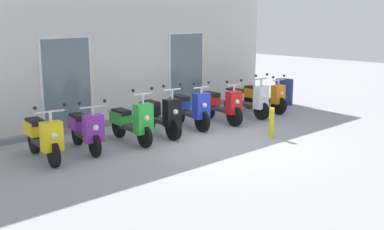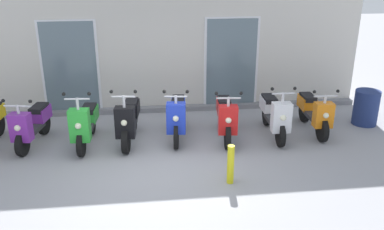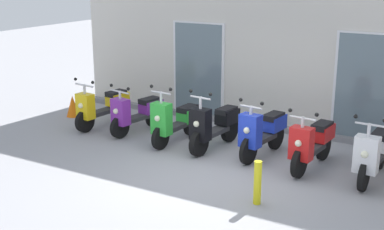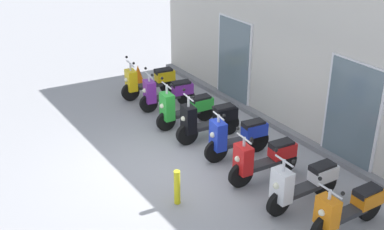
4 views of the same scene
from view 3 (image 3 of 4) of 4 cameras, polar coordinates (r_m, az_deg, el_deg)
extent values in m
plane|color=#939399|center=(9.32, 1.89, -6.49)|extent=(40.00, 40.00, 0.00)
cube|color=beige|center=(11.67, 9.61, 8.48)|extent=(10.39, 0.30, 4.16)
cube|color=slate|center=(11.87, 8.74, -1.36)|extent=(10.39, 0.20, 0.12)
cube|color=silver|center=(12.48, 0.70, 4.85)|extent=(1.36, 0.04, 2.30)
cube|color=slate|center=(12.46, 0.65, 4.83)|extent=(1.24, 0.02, 2.22)
cube|color=silver|center=(11.14, 18.50, 2.66)|extent=(1.36, 0.04, 2.30)
cube|color=slate|center=(11.12, 18.48, 2.63)|extent=(1.24, 0.02, 2.22)
cylinder|color=black|center=(11.78, -11.59, -0.68)|extent=(0.16, 0.50, 0.49)
cylinder|color=black|center=(12.52, -7.74, 0.49)|extent=(0.16, 0.50, 0.49)
cube|color=#2D2D30|center=(12.12, -9.63, 0.38)|extent=(0.34, 0.73, 0.09)
cube|color=yellow|center=(11.72, -11.54, 0.95)|extent=(0.41, 0.29, 0.56)
sphere|color=#F2EFCC|center=(11.62, -12.02, 1.00)|extent=(0.12, 0.12, 0.12)
cube|color=yellow|center=(12.37, -8.11, 1.77)|extent=(0.36, 0.55, 0.28)
cube|color=black|center=(12.31, -8.27, 2.36)|extent=(0.32, 0.51, 0.11)
cylinder|color=silver|center=(11.63, -11.64, 2.73)|extent=(0.06, 0.06, 0.23)
cylinder|color=silver|center=(11.60, -11.66, 3.19)|extent=(0.55, 0.10, 0.04)
sphere|color=black|center=(11.38, -10.77, 3.51)|extent=(0.07, 0.07, 0.07)
sphere|color=black|center=(11.79, -12.58, 3.83)|extent=(0.07, 0.07, 0.07)
cylinder|color=black|center=(11.25, -7.87, -1.35)|extent=(0.19, 0.49, 0.47)
cylinder|color=black|center=(11.94, -4.13, -0.22)|extent=(0.19, 0.49, 0.47)
cube|color=#2D2D30|center=(11.56, -5.96, -0.29)|extent=(0.37, 0.69, 0.09)
cube|color=purple|center=(11.18, -7.78, 0.36)|extent=(0.42, 0.31, 0.56)
sphere|color=#F2EFCC|center=(11.09, -8.29, 0.42)|extent=(0.12, 0.12, 0.12)
cube|color=purple|center=(11.80, -4.49, 0.97)|extent=(0.39, 0.57, 0.28)
cube|color=black|center=(11.73, -4.65, 1.59)|extent=(0.34, 0.52, 0.11)
cylinder|color=silver|center=(11.09, -7.85, 2.13)|extent=(0.06, 0.06, 0.20)
cylinder|color=silver|center=(11.07, -7.87, 2.53)|extent=(0.52, 0.13, 0.04)
sphere|color=black|center=(10.86, -6.96, 2.84)|extent=(0.07, 0.07, 0.07)
sphere|color=black|center=(11.24, -8.78, 3.22)|extent=(0.07, 0.07, 0.07)
cylinder|color=black|center=(10.49, -3.45, -2.47)|extent=(0.13, 0.49, 0.49)
cylinder|color=black|center=(11.33, -0.07, -1.03)|extent=(0.13, 0.49, 0.49)
cube|color=#2D2D30|center=(10.88, -1.70, -1.22)|extent=(0.31, 0.70, 0.09)
cube|color=green|center=(10.41, -3.35, -0.42)|extent=(0.40, 0.27, 0.64)
sphere|color=#F2EFCC|center=(10.30, -3.79, -0.38)|extent=(0.12, 0.12, 0.12)
cube|color=green|center=(11.18, -0.36, 0.06)|extent=(0.34, 0.54, 0.28)
cube|color=black|center=(11.12, -0.48, 0.71)|extent=(0.30, 0.50, 0.11)
cylinder|color=silver|center=(10.29, -3.39, 1.87)|extent=(0.06, 0.06, 0.25)
cylinder|color=silver|center=(10.27, -3.40, 2.44)|extent=(0.47, 0.07, 0.04)
sphere|color=black|center=(10.11, -2.35, 2.82)|extent=(0.07, 0.07, 0.07)
sphere|color=black|center=(10.39, -4.44, 3.14)|extent=(0.07, 0.07, 0.07)
cylinder|color=black|center=(10.10, 0.77, -3.10)|extent=(0.17, 0.53, 0.52)
cylinder|color=black|center=(10.97, 4.13, -1.58)|extent=(0.17, 0.53, 0.52)
cube|color=#2D2D30|center=(10.50, 2.53, -1.79)|extent=(0.34, 0.71, 0.09)
cube|color=black|center=(10.02, 0.91, -1.03)|extent=(0.40, 0.28, 0.62)
sphere|color=#F2EFCC|center=(9.90, 0.48, -0.99)|extent=(0.12, 0.12, 0.12)
cube|color=black|center=(10.80, 3.88, -0.15)|extent=(0.36, 0.55, 0.28)
cube|color=black|center=(10.73, 3.78, 0.52)|extent=(0.31, 0.51, 0.11)
cylinder|color=silver|center=(9.90, 0.92, 1.29)|extent=(0.06, 0.06, 0.26)
cylinder|color=silver|center=(9.87, 0.93, 1.90)|extent=(0.46, 0.09, 0.04)
sphere|color=black|center=(9.72, 2.02, 2.27)|extent=(0.07, 0.07, 0.07)
sphere|color=black|center=(9.98, -0.13, 2.64)|extent=(0.07, 0.07, 0.07)
cylinder|color=black|center=(9.75, 6.18, -3.85)|extent=(0.15, 0.54, 0.54)
cylinder|color=black|center=(10.61, 9.14, -2.30)|extent=(0.15, 0.54, 0.54)
cube|color=#2D2D30|center=(10.14, 7.74, -2.51)|extent=(0.34, 0.68, 0.09)
cube|color=#1E38C6|center=(9.66, 6.37, -1.71)|extent=(0.41, 0.29, 0.62)
sphere|color=#F2EFCC|center=(9.54, 5.97, -1.67)|extent=(0.12, 0.12, 0.12)
cube|color=#1E38C6|center=(10.43, 8.95, -0.83)|extent=(0.36, 0.55, 0.28)
cube|color=black|center=(10.36, 8.87, -0.14)|extent=(0.32, 0.51, 0.11)
cylinder|color=silver|center=(9.55, 6.44, 0.47)|extent=(0.06, 0.06, 0.18)
cylinder|color=silver|center=(9.53, 6.45, 0.88)|extent=(0.45, 0.09, 0.04)
sphere|color=black|center=(9.40, 7.64, 1.25)|extent=(0.07, 0.07, 0.07)
sphere|color=black|center=(9.62, 5.33, 1.67)|extent=(0.07, 0.07, 0.07)
cylinder|color=black|center=(9.29, 11.60, -5.17)|extent=(0.15, 0.53, 0.52)
cylinder|color=black|center=(10.23, 14.13, -3.33)|extent=(0.15, 0.53, 0.52)
cube|color=#2D2D30|center=(9.72, 12.96, -3.65)|extent=(0.33, 0.69, 0.09)
cube|color=red|center=(9.20, 11.83, -3.06)|extent=(0.40, 0.28, 0.58)
sphere|color=#F2EFCC|center=(9.08, 11.50, -3.04)|extent=(0.12, 0.12, 0.12)
cube|color=red|center=(10.05, 14.03, -1.85)|extent=(0.35, 0.55, 0.28)
cube|color=black|center=(9.97, 14.00, -1.14)|extent=(0.31, 0.50, 0.11)
cylinder|color=silver|center=(9.09, 11.96, -0.83)|extent=(0.06, 0.06, 0.20)
cylinder|color=silver|center=(9.07, 11.99, -0.34)|extent=(0.48, 0.08, 0.04)
sphere|color=black|center=(8.95, 13.43, 0.02)|extent=(0.07, 0.07, 0.07)
sphere|color=black|center=(9.13, 10.65, 0.51)|extent=(0.07, 0.07, 0.07)
cylinder|color=black|center=(9.03, 18.20, -6.36)|extent=(0.11, 0.50, 0.50)
cylinder|color=black|center=(10.09, 19.86, -4.16)|extent=(0.11, 0.50, 0.50)
cube|color=#2D2D30|center=(9.53, 19.13, -4.64)|extent=(0.29, 0.72, 0.09)
cube|color=white|center=(8.94, 18.47, -4.10)|extent=(0.39, 0.25, 0.61)
sphere|color=#F2EFCC|center=(8.81, 18.29, -4.11)|extent=(0.12, 0.12, 0.12)
cube|color=white|center=(9.90, 19.89, -2.72)|extent=(0.32, 0.53, 0.28)
cube|color=black|center=(9.82, 19.91, -2.01)|extent=(0.28, 0.49, 0.11)
cylinder|color=silver|center=(8.82, 18.70, -1.61)|extent=(0.06, 0.06, 0.24)
cylinder|color=silver|center=(8.79, 18.76, -0.99)|extent=(0.45, 0.05, 0.04)
sphere|color=black|center=(8.81, 17.39, -0.14)|extent=(0.07, 0.07, 0.07)
cylinder|color=yellow|center=(8.16, 7.15, -7.33)|extent=(0.12, 0.12, 0.70)
cone|color=orange|center=(13.08, -12.86, 0.97)|extent=(0.32, 0.32, 0.52)
camera|label=1|loc=(11.51, -57.72, 4.79)|focal=43.93mm
camera|label=2|loc=(4.30, -51.05, 11.76)|focal=38.88mm
camera|label=4|loc=(5.13, 88.86, 23.93)|focal=46.48mm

